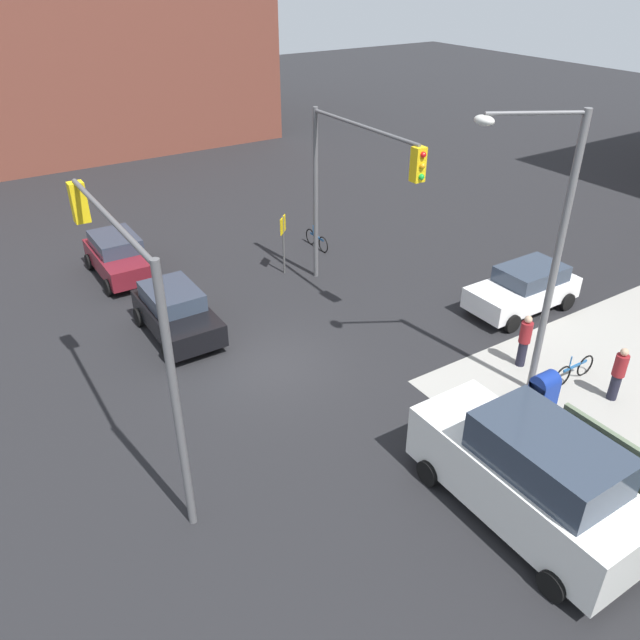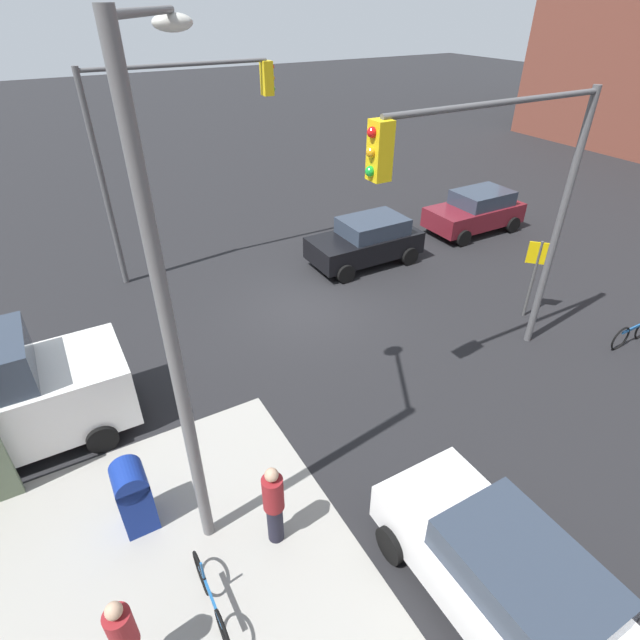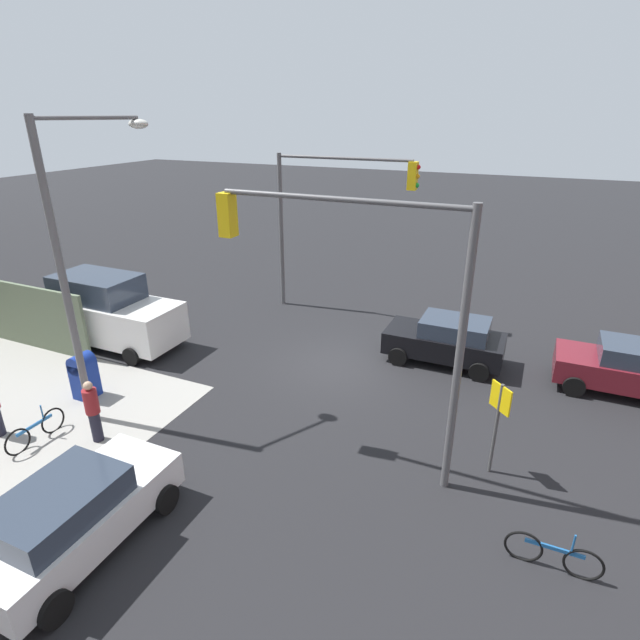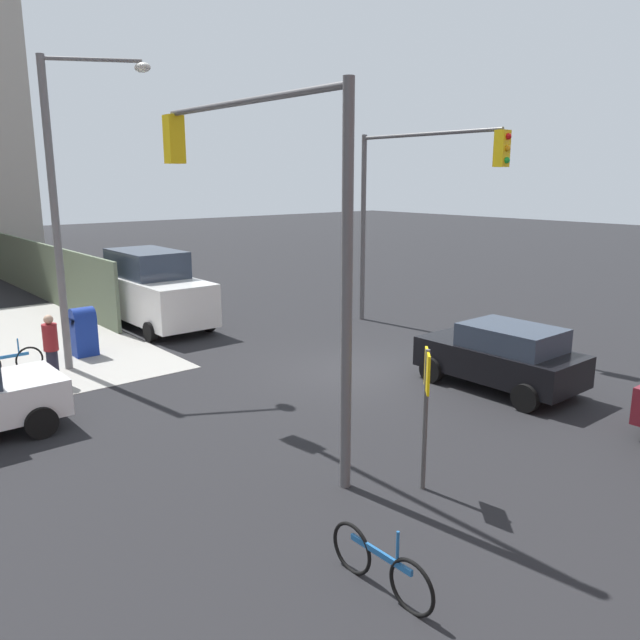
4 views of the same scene
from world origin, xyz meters
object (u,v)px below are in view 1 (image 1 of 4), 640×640
Objects in this scene: coupe_white at (524,288)px; pedestrian_waiting at (618,373)px; sedan_black at (176,312)px; bicycle_at_crosswalk at (317,240)px; traffic_signal_se_corner at (129,300)px; bicycle_leaning_on_fence at (574,371)px; mailbox_blue at (543,394)px; traffic_signal_nw_corner at (352,176)px; sedan_maroon at (119,256)px; van_white_delivery at (529,475)px; street_lamp_corner at (546,241)px; pedestrian_crossing at (524,340)px.

coupe_white is 5.38m from pedestrian_waiting.
sedan_black is 8.52m from bicycle_at_crosswalk.
traffic_signal_se_corner is 12.91m from bicycle_leaning_on_fence.
traffic_signal_se_corner is at bearing -112.66° from mailbox_blue.
traffic_signal_nw_corner is at bearing -176.61° from mailbox_blue.
van_white_delivery reaches higher than sedan_maroon.
pedestrian_waiting is 1.33m from bicycle_leaning_on_fence.
street_lamp_corner is (2.78, 9.98, 0.05)m from traffic_signal_se_corner.
sedan_maroon is (-14.91, -6.97, 0.08)m from mailbox_blue.
traffic_signal_nw_corner is 3.71× the size of bicycle_leaning_on_fence.
bicycle_at_crosswalk is at bearing 130.72° from traffic_signal_se_corner.
coupe_white is 2.35× the size of pedestrian_crossing.
traffic_signal_nw_corner is 7.72m from pedestrian_crossing.
coupe_white is (-0.48, 13.77, -3.81)m from traffic_signal_se_corner.
van_white_delivery is 3.07× the size of pedestrian_crossing.
van_white_delivery is at bearing -15.45° from bicycle_at_crosswalk.
street_lamp_corner reaches higher than pedestrian_crossing.
sedan_maroon is at bearing -167.56° from van_white_delivery.
bicycle_leaning_on_fence is at bearing 94.98° from pedestrian_crossing.
coupe_white is at bearing 130.72° from street_lamp_corner.
traffic_signal_nw_corner is 9.35m from bicycle_leaning_on_fence.
bicycle_at_crosswalk is at bearing 161.76° from traffic_signal_nw_corner.
traffic_signal_nw_corner is 1.00× the size of traffic_signal_se_corner.
pedestrian_crossing reaches higher than pedestrian_waiting.
street_lamp_corner reaches higher than bicycle_at_crosswalk.
mailbox_blue is 2.50m from pedestrian_crossing.
traffic_signal_se_corner is at bearing -106.05° from bicycle_leaning_on_fence.
van_white_delivery is at bearing -48.38° from coupe_white.
mailbox_blue reaches higher than bicycle_leaning_on_fence.
sedan_black is at bearing -138.97° from street_lamp_corner.
traffic_signal_se_corner reaches higher than bicycle_leaning_on_fence.
traffic_signal_se_corner reaches higher than pedestrian_waiting.
sedan_black is 12.61m from bicycle_leaning_on_fence.
coupe_white is at bearing 136.15° from mailbox_blue.
van_white_delivery is 5.84m from pedestrian_waiting.
traffic_signal_se_corner is at bearing -105.58° from street_lamp_corner.
pedestrian_crossing reaches higher than sedan_maroon.
traffic_signal_se_corner reaches higher than coupe_white.
pedestrian_waiting is at bearing 105.87° from van_white_delivery.
pedestrian_crossing is at bearing -153.54° from bicycle_leaning_on_fence.
bicycle_at_crosswalk is at bearing 114.46° from sedan_black.
sedan_maroon is 15.44m from pedestrian_crossing.
van_white_delivery is 15.79m from bicycle_at_crosswalk.
bicycle_at_crosswalk is (-4.55, 1.50, -4.31)m from traffic_signal_nw_corner.
pedestrian_waiting is at bearing 17.76° from traffic_signal_nw_corner.
traffic_signal_se_corner is 11.01m from mailbox_blue.
coupe_white is 4.40m from bicycle_leaning_on_fence.
traffic_signal_se_corner is 10.36m from street_lamp_corner.
coupe_white is 2.36× the size of bicycle_at_crosswalk.
sedan_maroon is 18.12m from pedestrian_waiting.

